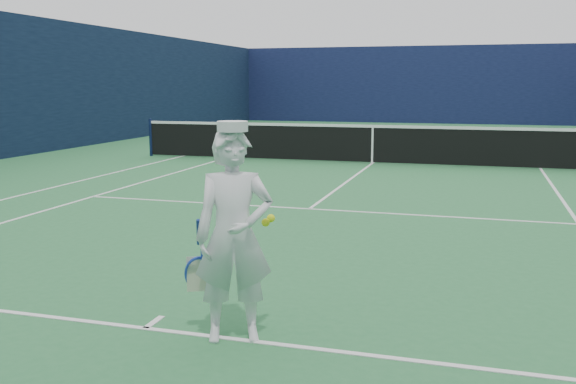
# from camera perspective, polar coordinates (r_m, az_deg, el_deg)

# --- Properties ---
(ground) EXTENTS (80.00, 80.00, 0.00)m
(ground) POSITION_cam_1_polar(r_m,az_deg,el_deg) (16.82, 7.48, 2.51)
(ground) COLOR #2A703D
(ground) RESTS_ON ground
(court_markings) EXTENTS (11.03, 23.83, 0.01)m
(court_markings) POSITION_cam_1_polar(r_m,az_deg,el_deg) (16.82, 7.48, 2.53)
(court_markings) COLOR white
(court_markings) RESTS_ON ground
(windscreen_fence) EXTENTS (20.12, 36.12, 4.00)m
(windscreen_fence) POSITION_cam_1_polar(r_m,az_deg,el_deg) (16.69, 7.63, 9.34)
(windscreen_fence) COLOR #0F1639
(windscreen_fence) RESTS_ON ground
(tennis_net) EXTENTS (12.88, 0.09, 1.07)m
(tennis_net) POSITION_cam_1_polar(r_m,az_deg,el_deg) (16.76, 7.52, 4.40)
(tennis_net) COLOR #141E4C
(tennis_net) RESTS_ON ground
(tennis_player) EXTENTS (0.86, 0.62, 1.77)m
(tennis_player) POSITION_cam_1_polar(r_m,az_deg,el_deg) (5.12, -4.83, -3.87)
(tennis_player) COLOR white
(tennis_player) RESTS_ON ground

